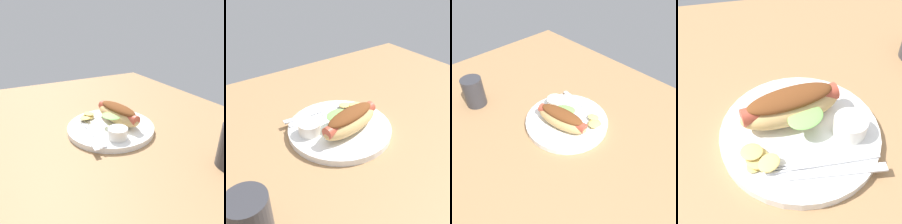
# 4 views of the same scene
# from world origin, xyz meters

# --- Properties ---
(ground_plane) EXTENTS (1.20, 0.90, 0.02)m
(ground_plane) POSITION_xyz_m (0.00, 0.00, -0.01)
(ground_plane) COLOR #9E754C
(plate) EXTENTS (0.26, 0.26, 0.02)m
(plate) POSITION_xyz_m (0.00, 0.02, 0.01)
(plate) COLOR white
(plate) RESTS_ON ground_plane
(hot_dog) EXTENTS (0.18, 0.11, 0.06)m
(hot_dog) POSITION_xyz_m (0.01, -0.01, 0.05)
(hot_dog) COLOR tan
(hot_dog) RESTS_ON plate
(sauce_ramekin) EXTENTS (0.05, 0.05, 0.03)m
(sauce_ramekin) POSITION_xyz_m (-0.08, 0.04, 0.03)
(sauce_ramekin) COLOR white
(sauce_ramekin) RESTS_ON plate
(fork) EXTENTS (0.17, 0.02, 0.00)m
(fork) POSITION_xyz_m (-0.02, 0.09, 0.02)
(fork) COLOR silver
(fork) RESTS_ON plate
(knife) EXTENTS (0.15, 0.03, 0.00)m
(knife) POSITION_xyz_m (-0.04, 0.11, 0.02)
(knife) COLOR silver
(knife) RESTS_ON plate
(chips_pile) EXTENTS (0.06, 0.06, 0.02)m
(chips_pile) POSITION_xyz_m (0.07, 0.07, 0.03)
(chips_pile) COLOR #E2C466
(chips_pile) RESTS_ON plate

